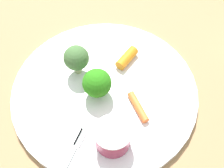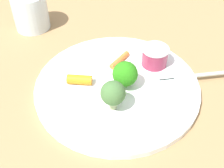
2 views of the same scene
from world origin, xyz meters
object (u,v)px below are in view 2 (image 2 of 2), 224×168
at_px(carrot_stick_0, 80,80).
at_px(drinking_glass, 31,11).
at_px(broccoli_floret_0, 125,74).
at_px(carrot_stick_1, 120,60).
at_px(plate, 117,87).
at_px(fork, 200,75).
at_px(sauce_cup, 155,56).
at_px(broccoli_floret_1, 113,94).

distance_m(carrot_stick_0, drinking_glass, 0.24).
relative_size(broccoli_floret_0, carrot_stick_1, 0.98).
bearing_deg(plate, drinking_glass, 126.15).
bearing_deg(carrot_stick_1, carrot_stick_0, -147.53).
bearing_deg(plate, fork, 1.73).
relative_size(plate, sauce_cup, 5.80).
bearing_deg(broccoli_floret_1, carrot_stick_0, 128.62).
height_order(fork, drinking_glass, drinking_glass).
relative_size(plate, drinking_glass, 3.66).
bearing_deg(plate, sauce_cup, 31.73).
relative_size(broccoli_floret_0, broccoli_floret_1, 0.94).
relative_size(sauce_cup, carrot_stick_0, 1.15).
distance_m(broccoli_floret_0, broccoli_floret_1, 0.06).
distance_m(broccoli_floret_1, fork, 0.18).
distance_m(plate, broccoli_floret_1, 0.07).
bearing_deg(carrot_stick_1, sauce_cup, -11.38).
bearing_deg(broccoli_floret_1, sauce_cup, 48.04).
height_order(broccoli_floret_1, fork, broccoli_floret_1).
xyz_separation_m(broccoli_floret_0, broccoli_floret_1, (-0.03, -0.05, 0.00)).
bearing_deg(carrot_stick_1, drinking_glass, 137.17).
xyz_separation_m(plate, broccoli_floret_0, (0.01, -0.01, 0.04)).
distance_m(carrot_stick_0, carrot_stick_1, 0.10).
xyz_separation_m(fork, drinking_glass, (-0.33, 0.23, 0.03)).
bearing_deg(fork, plate, -178.27).
distance_m(broccoli_floret_1, drinking_glass, 0.32).
xyz_separation_m(plate, broccoli_floret_1, (-0.01, -0.06, 0.04)).
bearing_deg(broccoli_floret_1, fork, 19.23).
distance_m(fork, drinking_glass, 0.40).
bearing_deg(carrot_stick_0, sauce_cup, 14.50).
bearing_deg(carrot_stick_0, broccoli_floret_1, -51.38).
xyz_separation_m(broccoli_floret_1, carrot_stick_0, (-0.05, 0.07, -0.03)).
height_order(carrot_stick_0, drinking_glass, drinking_glass).
bearing_deg(sauce_cup, carrot_stick_0, -165.50).
relative_size(fork, drinking_glass, 2.03).
xyz_separation_m(broccoli_floret_1, carrot_stick_1, (0.03, 0.12, -0.03)).
height_order(plate, broccoli_floret_0, broccoli_floret_0).
relative_size(sauce_cup, drinking_glass, 0.63).
relative_size(sauce_cup, fork, 0.31).
relative_size(carrot_stick_0, carrot_stick_1, 0.84).
bearing_deg(broccoli_floret_0, sauce_cup, 39.71).
distance_m(broccoli_floret_0, fork, 0.15).
distance_m(carrot_stick_0, fork, 0.22).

